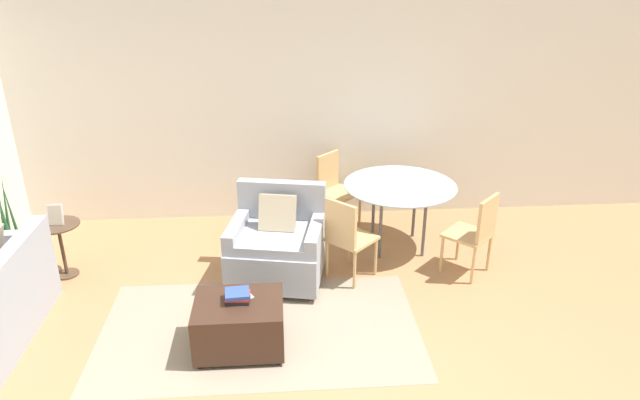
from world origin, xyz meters
The scene contains 15 objects.
ground_plane centered at (0.00, 0.00, 0.00)m, with size 20.00×20.00×0.00m, color #A3754C.
wall_back centered at (0.00, 3.33, 1.38)m, with size 12.00×0.06×2.75m.
area_rug centered at (-0.38, 0.84, 0.00)m, with size 2.85×1.63×0.01m.
armchair centered at (-0.21, 1.72, 0.38)m, with size 1.06×0.98×0.96m.
ottoman centered at (-0.54, 0.60, 0.25)m, with size 0.74×0.59×0.45m.
book_stack centered at (-0.54, 0.62, 0.50)m, with size 0.21×0.19×0.09m.
tv_remote_primary centered at (-0.53, 0.76, 0.46)m, with size 0.11×0.13×0.01m.
tv_remote_secondary centered at (-0.46, 0.71, 0.46)m, with size 0.11×0.15×0.01m.
potted_plant centered at (-2.93, 1.95, 0.25)m, with size 0.35×0.35×1.17m.
side_table centered at (-2.43, 1.94, 0.42)m, with size 0.43×0.43×0.59m.
picture_frame centered at (-2.43, 1.94, 0.70)m, with size 0.15×0.07×0.21m.
dining_table centered at (1.16, 2.31, 0.70)m, with size 1.25×1.25×0.77m.
dining_chair_near_left centered at (0.49, 1.65, 0.52)m, with size 0.59×0.59×0.90m.
dining_chair_near_right centered at (1.82, 1.65, 0.52)m, with size 0.59×0.59×0.90m.
dining_chair_far_left centered at (0.49, 2.98, 0.52)m, with size 0.59×0.59×0.90m.
Camera 1 is at (-0.15, -3.43, 3.11)m, focal length 32.00 mm.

